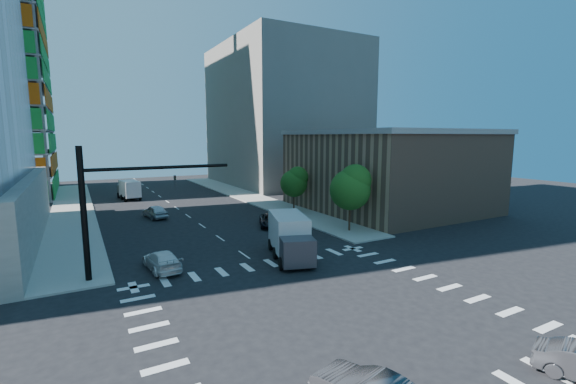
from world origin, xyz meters
TOP-DOWN VIEW (x-y plane):
  - ground at (0.00, 0.00)m, footprint 160.00×160.00m
  - road_markings at (0.00, 0.00)m, footprint 20.00×20.00m
  - sidewalk_ne at (12.50, 40.00)m, footprint 5.00×60.00m
  - sidewalk_nw at (-12.50, 40.00)m, footprint 5.00×60.00m
  - commercial_building at (25.00, 22.00)m, footprint 20.50×22.50m
  - bg_building_ne at (27.00, 55.00)m, footprint 24.00×30.00m
  - signal_mast_nw at (-10.00, 11.50)m, footprint 10.20×0.40m
  - tree_south at (12.63, 13.90)m, footprint 4.16×4.16m
  - tree_north at (12.93, 25.90)m, footprint 3.54×3.52m
  - car_nb_far at (6.49, 20.16)m, footprint 3.86×5.27m
  - car_sb_near at (-6.66, 11.60)m, footprint 2.34×4.99m
  - car_sb_mid at (-3.72, 30.79)m, footprint 2.62×4.86m
  - box_truck_near at (2.89, 9.20)m, footprint 4.62×7.02m
  - box_truck_far at (-4.74, 47.59)m, footprint 3.07×5.90m

SIDE VIEW (x-z plane):
  - ground at x=0.00m, z-range 0.00..0.00m
  - road_markings at x=0.00m, z-range 0.00..0.01m
  - sidewalk_ne at x=12.50m, z-range 0.00..0.15m
  - sidewalk_nw at x=-12.50m, z-range 0.00..0.15m
  - car_nb_far at x=6.49m, z-range 0.00..1.33m
  - car_sb_near at x=-6.66m, z-range 0.00..1.41m
  - car_sb_mid at x=-3.72m, z-range 0.00..1.57m
  - box_truck_far at x=-4.74m, z-range -0.17..2.79m
  - box_truck_near at x=2.89m, z-range -0.20..3.21m
  - tree_north at x=12.93m, z-range 1.10..6.88m
  - tree_south at x=12.63m, z-range 1.27..8.10m
  - commercial_building at x=25.00m, z-range 0.01..10.61m
  - signal_mast_nw at x=-10.00m, z-range 0.99..9.99m
  - bg_building_ne at x=27.00m, z-range 0.00..28.00m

